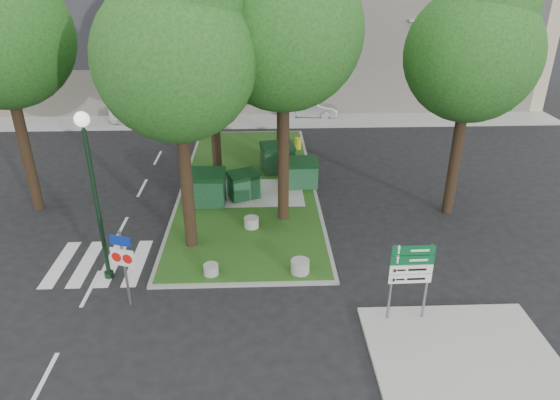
{
  "coord_description": "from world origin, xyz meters",
  "views": [
    {
      "loc": [
        1.16,
        -13.66,
        9.63
      ],
      "look_at": [
        1.78,
        2.26,
        2.0
      ],
      "focal_mm": 32.0,
      "sensor_mm": 36.0,
      "label": 1
    }
  ],
  "objects_px": {
    "bollard_right": "(300,266)",
    "dumpster_a": "(206,188)",
    "dumpster_d": "(302,173)",
    "tree_street_right": "(476,41)",
    "tree_median_near_right": "(286,15)",
    "bollard_left": "(211,269)",
    "dumpster_b": "(244,185)",
    "tree_median_near_left": "(177,44)",
    "litter_bin": "(298,143)",
    "car_white": "(144,112)",
    "dumpster_c": "(278,158)",
    "street_lamp": "(92,179)",
    "tree_median_mid": "(212,29)",
    "car_silver": "(309,108)",
    "directional_sign": "(411,271)",
    "bollard_mid": "(251,222)",
    "traffic_sign_pole": "(123,258)"
  },
  "relations": [
    {
      "from": "car_white",
      "to": "litter_bin",
      "type": "bearing_deg",
      "value": -118.59
    },
    {
      "from": "traffic_sign_pole",
      "to": "car_white",
      "type": "height_order",
      "value": "traffic_sign_pole"
    },
    {
      "from": "tree_median_mid",
      "to": "street_lamp",
      "type": "bearing_deg",
      "value": -110.45
    },
    {
      "from": "tree_median_mid",
      "to": "dumpster_a",
      "type": "bearing_deg",
      "value": -96.43
    },
    {
      "from": "dumpster_a",
      "to": "dumpster_d",
      "type": "height_order",
      "value": "dumpster_a"
    },
    {
      "from": "tree_street_right",
      "to": "litter_bin",
      "type": "height_order",
      "value": "tree_street_right"
    },
    {
      "from": "tree_street_right",
      "to": "tree_median_near_right",
      "type": "bearing_deg",
      "value": -175.91
    },
    {
      "from": "bollard_right",
      "to": "bollard_mid",
      "type": "xyz_separation_m",
      "value": [
        -1.68,
        3.25,
        -0.02
      ]
    },
    {
      "from": "dumpster_b",
      "to": "bollard_mid",
      "type": "bearing_deg",
      "value": -106.88
    },
    {
      "from": "bollard_right",
      "to": "street_lamp",
      "type": "xyz_separation_m",
      "value": [
        -6.45,
        0.13,
        3.25
      ]
    },
    {
      "from": "dumpster_b",
      "to": "car_silver",
      "type": "distance_m",
      "value": 13.62
    },
    {
      "from": "tree_median_near_left",
      "to": "directional_sign",
      "type": "height_order",
      "value": "tree_median_near_left"
    },
    {
      "from": "dumpster_c",
      "to": "bollard_right",
      "type": "height_order",
      "value": "dumpster_c"
    },
    {
      "from": "dumpster_a",
      "to": "dumpster_d",
      "type": "distance_m",
      "value": 4.58
    },
    {
      "from": "bollard_right",
      "to": "dumpster_a",
      "type": "bearing_deg",
      "value": 123.67
    },
    {
      "from": "bollard_left",
      "to": "street_lamp",
      "type": "bearing_deg",
      "value": 177.89
    },
    {
      "from": "street_lamp",
      "to": "car_silver",
      "type": "bearing_deg",
      "value": 65.84
    },
    {
      "from": "car_silver",
      "to": "bollard_left",
      "type": "bearing_deg",
      "value": 171.01
    },
    {
      "from": "tree_street_right",
      "to": "car_silver",
      "type": "distance_m",
      "value": 16.45
    },
    {
      "from": "dumpster_c",
      "to": "street_lamp",
      "type": "bearing_deg",
      "value": -136.8
    },
    {
      "from": "dumpster_d",
      "to": "directional_sign",
      "type": "bearing_deg",
      "value": -78.66
    },
    {
      "from": "dumpster_b",
      "to": "car_white",
      "type": "xyz_separation_m",
      "value": [
        -6.81,
        11.94,
        0.04
      ]
    },
    {
      "from": "tree_median_near_left",
      "to": "bollard_right",
      "type": "height_order",
      "value": "tree_median_near_left"
    },
    {
      "from": "dumpster_a",
      "to": "car_white",
      "type": "bearing_deg",
      "value": 115.78
    },
    {
      "from": "bollard_mid",
      "to": "traffic_sign_pole",
      "type": "distance_m",
      "value": 6.09
    },
    {
      "from": "tree_median_near_left",
      "to": "bollard_mid",
      "type": "distance_m",
      "value": 7.4
    },
    {
      "from": "dumpster_a",
      "to": "directional_sign",
      "type": "bearing_deg",
      "value": -47.45
    },
    {
      "from": "tree_median_near_left",
      "to": "dumpster_a",
      "type": "relative_size",
      "value": 6.17
    },
    {
      "from": "tree_median_near_left",
      "to": "car_white",
      "type": "relative_size",
      "value": 2.39
    },
    {
      "from": "dumpster_b",
      "to": "bollard_left",
      "type": "relative_size",
      "value": 3.18
    },
    {
      "from": "tree_street_right",
      "to": "dumpster_d",
      "type": "bearing_deg",
      "value": 156.79
    },
    {
      "from": "tree_street_right",
      "to": "litter_bin",
      "type": "distance_m",
      "value": 11.74
    },
    {
      "from": "bollard_right",
      "to": "litter_bin",
      "type": "height_order",
      "value": "litter_bin"
    },
    {
      "from": "traffic_sign_pole",
      "to": "dumpster_a",
      "type": "bearing_deg",
      "value": 95.08
    },
    {
      "from": "litter_bin",
      "to": "car_white",
      "type": "xyz_separation_m",
      "value": [
        -9.67,
        5.62,
        0.31
      ]
    },
    {
      "from": "bollard_left",
      "to": "directional_sign",
      "type": "height_order",
      "value": "directional_sign"
    },
    {
      "from": "bollard_left",
      "to": "car_white",
      "type": "distance_m",
      "value": 18.88
    },
    {
      "from": "tree_median_mid",
      "to": "dumpster_d",
      "type": "xyz_separation_m",
      "value": [
        3.91,
        -1.39,
        -6.21
      ]
    },
    {
      "from": "tree_median_near_right",
      "to": "dumpster_b",
      "type": "relative_size",
      "value": 7.17
    },
    {
      "from": "bollard_left",
      "to": "dumpster_b",
      "type": "bearing_deg",
      "value": 81.0
    },
    {
      "from": "bollard_left",
      "to": "street_lamp",
      "type": "distance_m",
      "value": 4.77
    },
    {
      "from": "dumpster_c",
      "to": "bollard_left",
      "type": "relative_size",
      "value": 3.57
    },
    {
      "from": "dumpster_b",
      "to": "litter_bin",
      "type": "height_order",
      "value": "dumpster_b"
    },
    {
      "from": "dumpster_d",
      "to": "car_white",
      "type": "bearing_deg",
      "value": 129.24
    },
    {
      "from": "dumpster_b",
      "to": "dumpster_c",
      "type": "distance_m",
      "value": 3.45
    },
    {
      "from": "dumpster_a",
      "to": "tree_street_right",
      "type": "bearing_deg",
      "value": -1.99
    },
    {
      "from": "tree_median_near_left",
      "to": "dumpster_d",
      "type": "xyz_separation_m",
      "value": [
        4.41,
        5.11,
        -6.54
      ]
    },
    {
      "from": "dumpster_d",
      "to": "tree_median_mid",
      "type": "bearing_deg",
      "value": 158.37
    },
    {
      "from": "tree_median_mid",
      "to": "dumpster_c",
      "type": "relative_size",
      "value": 5.57
    },
    {
      "from": "litter_bin",
      "to": "directional_sign",
      "type": "height_order",
      "value": "directional_sign"
    }
  ]
}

